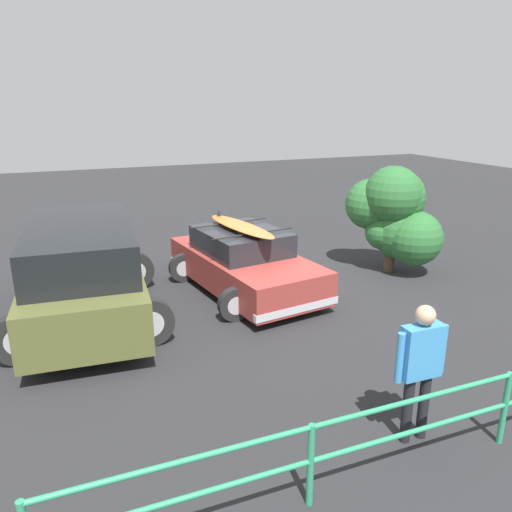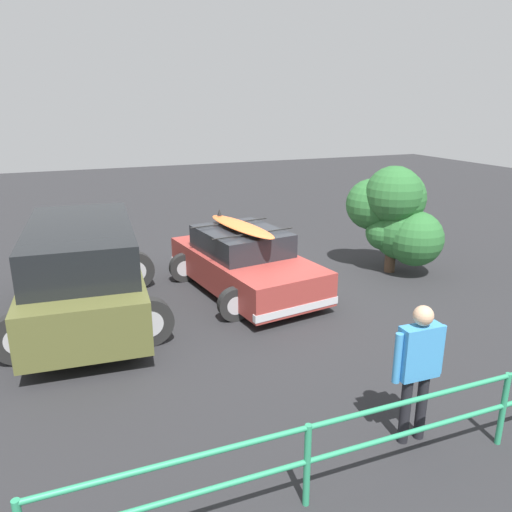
{
  "view_description": "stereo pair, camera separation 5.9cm",
  "coord_description": "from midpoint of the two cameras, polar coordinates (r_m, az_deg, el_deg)",
  "views": [
    {
      "loc": [
        4.04,
        9.37,
        3.9
      ],
      "look_at": [
        0.39,
        0.64,
        0.95
      ],
      "focal_mm": 35.0,
      "sensor_mm": 36.0,
      "label": 1
    },
    {
      "loc": [
        3.98,
        9.39,
        3.9
      ],
      "look_at": [
        0.39,
        0.64,
        0.95
      ],
      "focal_mm": 35.0,
      "sensor_mm": 36.0,
      "label": 2
    }
  ],
  "objects": [
    {
      "name": "ground_plane",
      "position": [
        10.92,
        0.45,
        -3.65
      ],
      "size": [
        44.0,
        44.0,
        0.02
      ],
      "primitive_type": "cube",
      "color": "#28282B",
      "rests_on": "ground"
    },
    {
      "name": "sedan_car",
      "position": [
        10.56,
        -1.52,
        -0.71
      ],
      "size": [
        2.77,
        4.18,
        1.6
      ],
      "color": "#9E3833",
      "rests_on": "ground"
    },
    {
      "name": "suv_car",
      "position": [
        9.57,
        -19.26,
        -1.65
      ],
      "size": [
        2.99,
        4.86,
        1.83
      ],
      "color": "brown",
      "rests_on": "ground"
    },
    {
      "name": "person_bystander",
      "position": [
        6.13,
        18.01,
        -11.39
      ],
      "size": [
        0.67,
        0.23,
        1.73
      ],
      "color": "black",
      "rests_on": "ground"
    },
    {
      "name": "railing_fence",
      "position": [
        6.64,
        26.51,
        -14.02
      ],
      "size": [
        10.28,
        0.19,
        0.94
      ],
      "color": "#2D9366",
      "rests_on": "ground"
    },
    {
      "name": "bush_near_left",
      "position": [
        12.07,
        15.47,
        4.5
      ],
      "size": [
        1.86,
        2.14,
        2.51
      ],
      "color": "#4C3828",
      "rests_on": "ground"
    }
  ]
}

